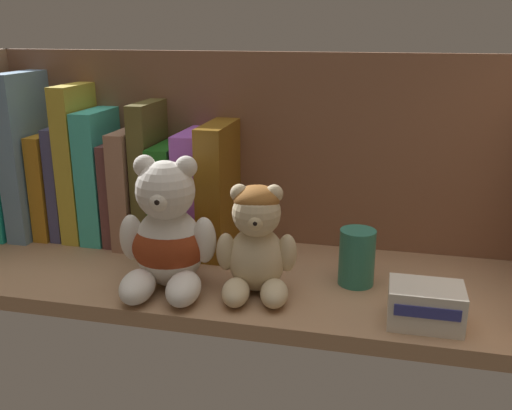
{
  "coord_description": "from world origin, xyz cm",
  "views": [
    {
      "loc": [
        19.27,
        -66.71,
        33.46
      ],
      "look_at": [
        3.77,
        0.0,
        11.74
      ],
      "focal_mm": 39.87,
      "sensor_mm": 36.0,
      "label": 1
    }
  ],
  "objects_px": {
    "pillar_candle": "(357,257)",
    "book_6": "(121,190)",
    "book_4": "(82,162)",
    "book_8": "(153,173)",
    "book_9": "(175,193)",
    "book_0": "(22,183)",
    "teddy_bear_larger": "(167,237)",
    "book_11": "(223,185)",
    "small_product_box": "(425,305)",
    "teddy_bear_smaller": "(256,243)",
    "book_5": "(103,174)",
    "book_10": "(198,188)",
    "book_2": "(55,183)",
    "book_3": "(68,180)",
    "book_1": "(34,154)",
    "book_7": "(136,185)"
  },
  "relations": [
    {
      "from": "book_1",
      "to": "book_6",
      "type": "distance_m",
      "value": 0.15
    },
    {
      "from": "book_11",
      "to": "teddy_bear_larger",
      "type": "xyz_separation_m",
      "value": [
        -0.03,
        -0.15,
        -0.03
      ]
    },
    {
      "from": "book_0",
      "to": "book_10",
      "type": "height_order",
      "value": "book_10"
    },
    {
      "from": "book_0",
      "to": "teddy_bear_larger",
      "type": "height_order",
      "value": "teddy_bear_larger"
    },
    {
      "from": "teddy_bear_smaller",
      "to": "book_4",
      "type": "bearing_deg",
      "value": 155.41
    },
    {
      "from": "book_0",
      "to": "teddy_bear_larger",
      "type": "bearing_deg",
      "value": -26.24
    },
    {
      "from": "book_5",
      "to": "pillar_candle",
      "type": "relative_size",
      "value": 2.73
    },
    {
      "from": "book_11",
      "to": "small_product_box",
      "type": "xyz_separation_m",
      "value": [
        0.28,
        -0.17,
        -0.07
      ]
    },
    {
      "from": "book_3",
      "to": "book_8",
      "type": "xyz_separation_m",
      "value": [
        0.14,
        0.0,
        0.02
      ]
    },
    {
      "from": "book_4",
      "to": "book_8",
      "type": "xyz_separation_m",
      "value": [
        0.12,
        0.0,
        -0.01
      ]
    },
    {
      "from": "book_2",
      "to": "book_9",
      "type": "distance_m",
      "value": 0.2
    },
    {
      "from": "book_6",
      "to": "book_9",
      "type": "height_order",
      "value": "book_9"
    },
    {
      "from": "book_8",
      "to": "book_4",
      "type": "bearing_deg",
      "value": 180.0
    },
    {
      "from": "book_10",
      "to": "teddy_bear_larger",
      "type": "relative_size",
      "value": 1.03
    },
    {
      "from": "book_8",
      "to": "teddy_bear_smaller",
      "type": "distance_m",
      "value": 0.24
    },
    {
      "from": "book_0",
      "to": "book_5",
      "type": "xyz_separation_m",
      "value": [
        0.14,
        0.0,
        0.02
      ]
    },
    {
      "from": "book_1",
      "to": "book_0",
      "type": "bearing_deg",
      "value": -180.0
    },
    {
      "from": "book_2",
      "to": "book_3",
      "type": "distance_m",
      "value": 0.02
    },
    {
      "from": "book_5",
      "to": "book_10",
      "type": "height_order",
      "value": "book_5"
    },
    {
      "from": "book_9",
      "to": "pillar_candle",
      "type": "distance_m",
      "value": 0.29
    },
    {
      "from": "book_11",
      "to": "book_9",
      "type": "bearing_deg",
      "value": 180.0
    },
    {
      "from": "book_2",
      "to": "book_7",
      "type": "distance_m",
      "value": 0.14
    },
    {
      "from": "book_6",
      "to": "pillar_candle",
      "type": "bearing_deg",
      "value": -13.7
    },
    {
      "from": "book_1",
      "to": "book_4",
      "type": "relative_size",
      "value": 1.07
    },
    {
      "from": "small_product_box",
      "to": "teddy_bear_larger",
      "type": "bearing_deg",
      "value": 175.24
    },
    {
      "from": "book_0",
      "to": "book_4",
      "type": "relative_size",
      "value": 0.66
    },
    {
      "from": "book_9",
      "to": "book_10",
      "type": "relative_size",
      "value": 0.89
    },
    {
      "from": "book_10",
      "to": "book_5",
      "type": "bearing_deg",
      "value": 180.0
    },
    {
      "from": "book_3",
      "to": "book_8",
      "type": "distance_m",
      "value": 0.14
    },
    {
      "from": "book_4",
      "to": "book_10",
      "type": "xyz_separation_m",
      "value": [
        0.19,
        -0.0,
        -0.03
      ]
    },
    {
      "from": "teddy_bear_larger",
      "to": "book_11",
      "type": "bearing_deg",
      "value": 79.49
    },
    {
      "from": "teddy_bear_larger",
      "to": "pillar_candle",
      "type": "xyz_separation_m",
      "value": [
        0.23,
        0.06,
        -0.03
      ]
    },
    {
      "from": "book_7",
      "to": "teddy_bear_larger",
      "type": "distance_m",
      "value": 0.19
    },
    {
      "from": "book_11",
      "to": "teddy_bear_smaller",
      "type": "xyz_separation_m",
      "value": [
        0.08,
        -0.14,
        -0.03
      ]
    },
    {
      "from": "book_9",
      "to": "small_product_box",
      "type": "height_order",
      "value": "book_9"
    },
    {
      "from": "book_8",
      "to": "book_6",
      "type": "bearing_deg",
      "value": -180.0
    },
    {
      "from": "book_3",
      "to": "book_6",
      "type": "xyz_separation_m",
      "value": [
        0.09,
        -0.0,
        -0.01
      ]
    },
    {
      "from": "book_5",
      "to": "book_9",
      "type": "distance_m",
      "value": 0.12
    },
    {
      "from": "book_4",
      "to": "book_10",
      "type": "height_order",
      "value": "book_4"
    },
    {
      "from": "book_8",
      "to": "teddy_bear_smaller",
      "type": "relative_size",
      "value": 1.55
    },
    {
      "from": "book_5",
      "to": "pillar_candle",
      "type": "height_order",
      "value": "book_5"
    },
    {
      "from": "book_9",
      "to": "book_8",
      "type": "bearing_deg",
      "value": -180.0
    },
    {
      "from": "pillar_candle",
      "to": "book_6",
      "type": "bearing_deg",
      "value": 166.3
    },
    {
      "from": "teddy_bear_larger",
      "to": "teddy_bear_smaller",
      "type": "relative_size",
      "value": 1.23
    },
    {
      "from": "book_7",
      "to": "small_product_box",
      "type": "bearing_deg",
      "value": -22.76
    },
    {
      "from": "book_7",
      "to": "small_product_box",
      "type": "height_order",
      "value": "book_7"
    },
    {
      "from": "book_8",
      "to": "book_9",
      "type": "relative_size",
      "value": 1.37
    },
    {
      "from": "book_3",
      "to": "small_product_box",
      "type": "bearing_deg",
      "value": -18.28
    },
    {
      "from": "book_7",
      "to": "pillar_candle",
      "type": "distance_m",
      "value": 0.35
    },
    {
      "from": "book_1",
      "to": "small_product_box",
      "type": "bearing_deg",
      "value": -16.68
    }
  ]
}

